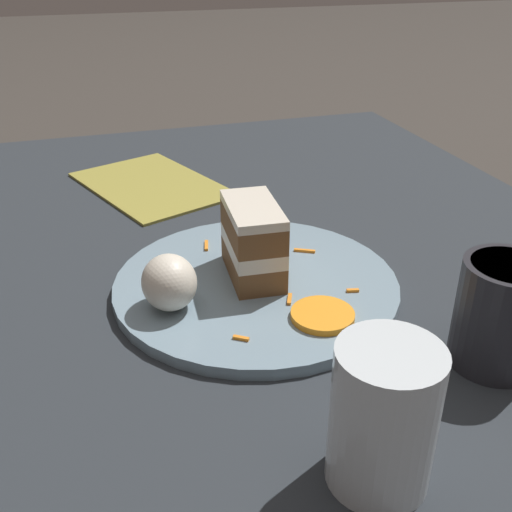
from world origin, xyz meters
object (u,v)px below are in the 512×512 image
cream_dollop (169,282)px  menu_card (152,185)px  drinking_glass (382,426)px  coffee_mug (502,311)px  cake_slice (253,241)px  plate (256,285)px  orange_garnish (323,315)px

cream_dollop → menu_card: 0.37m
drinking_glass → coffee_mug: size_ratio=1.10×
coffee_mug → cake_slice: bearing=40.7°
cream_dollop → coffee_mug: bearing=-120.6°
coffee_mug → menu_card: coffee_mug is taller
plate → cake_slice: cake_slice is taller
orange_garnish → drinking_glass: bearing=169.3°
cream_dollop → orange_garnish: cream_dollop is taller
coffee_mug → plate: bearing=42.6°
cream_dollop → orange_garnish: (-0.06, -0.14, -0.02)m
plate → cream_dollop: cream_dollop is taller
menu_card → cream_dollop: bearing=63.5°
plate → menu_card: (0.34, 0.06, -0.00)m
plate → coffee_mug: size_ratio=3.08×
plate → cake_slice: (0.01, -0.00, 0.05)m
drinking_glass → coffee_mug: 0.18m
coffee_mug → menu_card: bearing=23.8°
plate → orange_garnish: (-0.09, -0.04, 0.01)m
orange_garnish → coffee_mug: bearing=-125.9°
drinking_glass → cake_slice: bearing=1.1°
drinking_glass → orange_garnish: bearing=-10.7°
plate → coffee_mug: coffee_mug is taller
plate → menu_card: bearing=10.5°
drinking_glass → menu_card: 0.62m
plate → cream_dollop: 0.11m
drinking_glass → coffee_mug: (0.09, -0.16, 0.01)m
plate → orange_garnish: orange_garnish is taller
menu_card → drinking_glass: bearing=75.3°
plate → cake_slice: bearing=-1.5°
cake_slice → drinking_glass: (-0.28, -0.01, -0.01)m
cake_slice → drinking_glass: 0.28m
cake_slice → orange_garnish: bearing=-64.7°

